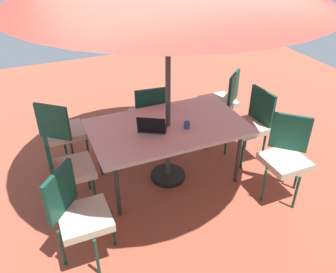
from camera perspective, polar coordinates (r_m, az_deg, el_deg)
name	(u,v)px	position (r m, az deg, el deg)	size (l,w,h in m)	color
ground_plane	(168,178)	(4.52, 0.00, -6.80)	(10.00, 10.00, 0.02)	#9E4C38
dining_table	(168,129)	(4.10, 0.00, 1.22)	(1.83, 1.10, 0.78)	silver
chair_east	(66,166)	(3.95, -16.50, -4.65)	(0.46, 0.46, 0.98)	beige
chair_west	(251,122)	(4.73, 13.52, 2.32)	(0.48, 0.47, 0.98)	beige
chair_northeast	(78,212)	(3.35, -14.58, -11.91)	(0.59, 0.58, 0.98)	beige
chair_northwest	(286,154)	(4.20, 18.86, -2.72)	(0.59, 0.59, 0.98)	beige
chair_south	(149,113)	(4.82, -3.12, 3.84)	(0.47, 0.48, 0.98)	beige
chair_southwest	(223,99)	(5.29, 8.99, 6.18)	(0.59, 0.59, 0.98)	beige
chair_southeast	(62,130)	(4.62, -17.04, 1.00)	(0.58, 0.59, 0.98)	beige
laptop	(152,127)	(3.95, -2.61, 1.53)	(0.40, 0.37, 0.21)	#2D2D33
cup	(187,125)	(4.00, 3.11, 1.89)	(0.07, 0.07, 0.08)	#334C99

